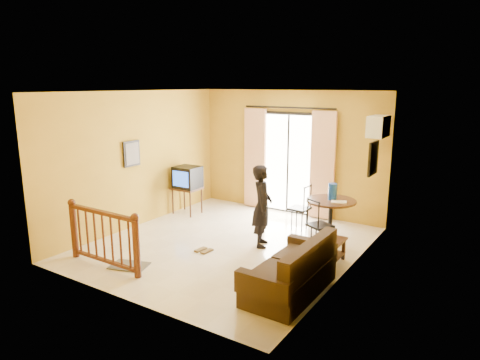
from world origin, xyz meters
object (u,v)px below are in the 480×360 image
Objects in this scene: sofa at (293,274)px; standing_person at (262,206)px; television at (187,177)px; dining_table at (331,208)px; coffee_table at (324,250)px.

sofa is 1.96m from standing_person.
sofa is 1.12× the size of standing_person.
television is 3.37m from dining_table.
dining_table is at bearing 99.29° from sofa.
dining_table is (3.36, 0.19, -0.24)m from television.
standing_person reaches higher than dining_table.
television reaches higher than sofa.
sofa is at bearing -162.45° from standing_person.
standing_person is at bearing 133.81° from sofa.
television is at bearing 149.96° from sofa.
standing_person reaches higher than coffee_table.
dining_table is at bearing 106.73° from coffee_table.
standing_person is at bearing -133.09° from dining_table.
television is 2.55m from standing_person.
dining_table is at bearing 2.45° from television.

